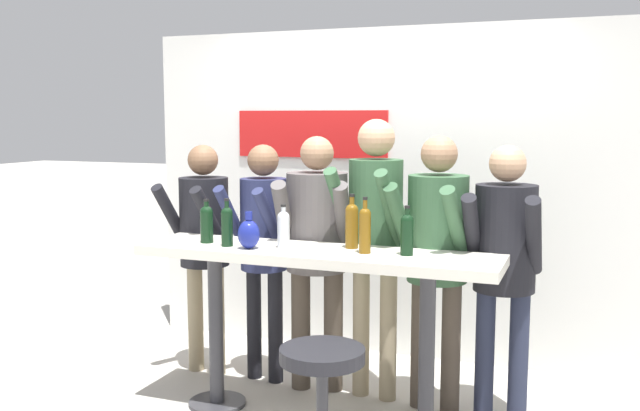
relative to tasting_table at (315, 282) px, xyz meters
The scene contains 16 objects.
back_wall 1.45m from the tasting_table, 90.21° to the left, with size 3.75×0.12×2.46m.
tasting_table is the anchor object (origin of this frame).
bar_stool 0.78m from the tasting_table, 65.85° to the right, with size 0.45×0.45×0.67m.
person_far_left 1.14m from the tasting_table, 154.62° to the left, with size 0.45×0.55×1.62m.
person_left 0.78m from the tasting_table, 139.00° to the left, with size 0.42×0.53×1.62m.
person_center_left 0.53m from the tasting_table, 110.17° to the left, with size 0.54×0.63×1.68m.
person_center 0.59m from the tasting_table, 64.77° to the left, with size 0.44×0.57×1.79m.
person_center_right 0.78m from the tasting_table, 33.25° to the left, with size 0.49×0.59×1.70m.
person_right 1.12m from the tasting_table, 22.02° to the left, with size 0.43×0.52×1.65m.
wine_bottle_0 0.37m from the tasting_table, behind, with size 0.07×0.07×0.26m.
wine_bottle_1 0.45m from the tasting_table, ahead, with size 0.07×0.07×0.32m.
wine_bottle_2 0.62m from the tasting_table, ahead, with size 0.07×0.07×0.28m.
wine_bottle_3 0.40m from the tasting_table, 34.08° to the left, with size 0.08×0.08×0.32m.
wine_bottle_4 0.63m from the tasting_table, behind, with size 0.07×0.07×0.29m.
wine_bottle_5 0.78m from the tasting_table, behind, with size 0.08×0.08×0.27m.
decorative_vase 0.48m from the tasting_table, 163.89° to the right, with size 0.13×0.13×0.22m.
Camera 1 is at (1.48, -3.80, 1.80)m, focal length 40.00 mm.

